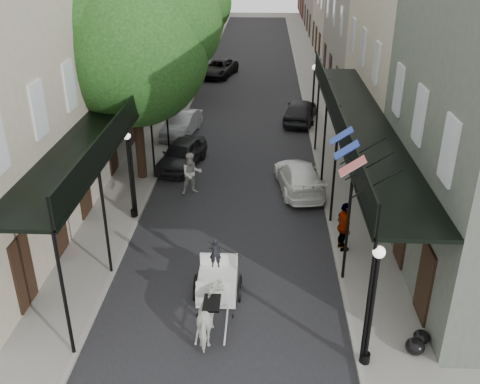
# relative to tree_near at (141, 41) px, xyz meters

# --- Properties ---
(ground) EXTENTS (140.00, 140.00, 0.00)m
(ground) POSITION_rel_tree_near_xyz_m (4.20, -10.18, -6.49)
(ground) COLOR gray
(ground) RESTS_ON ground
(road) EXTENTS (8.00, 90.00, 0.01)m
(road) POSITION_rel_tree_near_xyz_m (4.20, 9.82, -6.48)
(road) COLOR black
(road) RESTS_ON ground
(sidewalk_left) EXTENTS (2.20, 90.00, 0.12)m
(sidewalk_left) POSITION_rel_tree_near_xyz_m (-0.80, 9.82, -6.43)
(sidewalk_left) COLOR gray
(sidewalk_left) RESTS_ON ground
(sidewalk_right) EXTENTS (2.20, 90.00, 0.12)m
(sidewalk_right) POSITION_rel_tree_near_xyz_m (9.20, 9.82, -6.43)
(sidewalk_right) COLOR gray
(sidewalk_right) RESTS_ON ground
(building_row_left) EXTENTS (5.00, 80.00, 10.50)m
(building_row_left) POSITION_rel_tree_near_xyz_m (-4.40, 19.82, -1.24)
(building_row_left) COLOR #B8AA93
(building_row_left) RESTS_ON ground
(building_row_right) EXTENTS (5.00, 80.00, 10.50)m
(building_row_right) POSITION_rel_tree_near_xyz_m (12.80, 19.82, -1.24)
(building_row_right) COLOR gray
(building_row_right) RESTS_ON ground
(gallery_left) EXTENTS (2.20, 18.05, 4.88)m
(gallery_left) POSITION_rel_tree_near_xyz_m (-0.59, -3.20, -2.44)
(gallery_left) COLOR black
(gallery_left) RESTS_ON sidewalk_left
(gallery_right) EXTENTS (2.20, 18.05, 4.88)m
(gallery_right) POSITION_rel_tree_near_xyz_m (8.99, -3.20, -2.44)
(gallery_right) COLOR black
(gallery_right) RESTS_ON sidewalk_right
(tree_near) EXTENTS (7.31, 6.80, 9.63)m
(tree_near) POSITION_rel_tree_near_xyz_m (0.00, 0.00, 0.00)
(tree_near) COLOR #382619
(tree_near) RESTS_ON sidewalk_left
(tree_far) EXTENTS (6.45, 6.00, 8.61)m
(tree_far) POSITION_rel_tree_near_xyz_m (-0.05, 14.00, -0.65)
(tree_far) COLOR #382619
(tree_far) RESTS_ON sidewalk_left
(lamppost_right_near) EXTENTS (0.32, 0.32, 3.71)m
(lamppost_right_near) POSITION_rel_tree_near_xyz_m (8.30, -12.18, -4.44)
(lamppost_right_near) COLOR black
(lamppost_right_near) RESTS_ON sidewalk_right
(lamppost_left) EXTENTS (0.32, 0.32, 3.71)m
(lamppost_left) POSITION_rel_tree_near_xyz_m (0.10, -4.18, -4.44)
(lamppost_left) COLOR black
(lamppost_left) RESTS_ON sidewalk_left
(lamppost_right_far) EXTENTS (0.32, 0.32, 3.71)m
(lamppost_right_far) POSITION_rel_tree_near_xyz_m (8.30, 7.82, -4.44)
(lamppost_right_far) COLOR black
(lamppost_right_far) RESTS_ON sidewalk_right
(horse) EXTENTS (0.81, 1.76, 1.48)m
(horse) POSITION_rel_tree_near_xyz_m (4.01, -11.18, -5.75)
(horse) COLOR silver
(horse) RESTS_ON ground
(carriage) EXTENTS (1.56, 2.19, 2.48)m
(carriage) POSITION_rel_tree_near_xyz_m (3.99, -8.87, -5.53)
(carriage) COLOR black
(carriage) RESTS_ON ground
(pedestrian_walking) EXTENTS (1.15, 1.03, 1.96)m
(pedestrian_walking) POSITION_rel_tree_near_xyz_m (2.20, -1.64, -5.51)
(pedestrian_walking) COLOR beige
(pedestrian_walking) RESTS_ON ground
(pedestrian_sidewalk_left) EXTENTS (1.15, 0.73, 1.70)m
(pedestrian_sidewalk_left) POSITION_rel_tree_near_xyz_m (-1.60, 7.43, -5.52)
(pedestrian_sidewalk_left) COLOR gray
(pedestrian_sidewalk_left) RESTS_ON sidewalk_left
(pedestrian_sidewalk_right) EXTENTS (0.69, 1.19, 1.91)m
(pedestrian_sidewalk_right) POSITION_rel_tree_near_xyz_m (8.40, -6.35, -5.41)
(pedestrian_sidewalk_right) COLOR gray
(pedestrian_sidewalk_right) RESTS_ON sidewalk_right
(car_left_near) EXTENTS (2.49, 4.34, 1.39)m
(car_left_near) POSITION_rel_tree_near_xyz_m (1.29, 1.40, -5.79)
(car_left_near) COLOR black
(car_left_near) RESTS_ON ground
(car_left_mid) EXTENTS (2.06, 4.31, 1.36)m
(car_left_mid) POSITION_rel_tree_near_xyz_m (0.60, 6.07, -5.81)
(car_left_mid) COLOR #A2A3A7
(car_left_mid) RESTS_ON ground
(car_left_far) EXTENTS (3.24, 5.15, 1.32)m
(car_left_far) POSITION_rel_tree_near_xyz_m (1.60, 20.45, -5.83)
(car_left_far) COLOR black
(car_left_far) RESTS_ON ground
(car_right_near) EXTENTS (2.42, 4.71, 1.31)m
(car_right_near) POSITION_rel_tree_near_xyz_m (7.06, -1.07, -5.83)
(car_right_near) COLOR white
(car_right_near) RESTS_ON ground
(car_right_far) EXTENTS (2.56, 4.61, 1.49)m
(car_right_far) POSITION_rel_tree_near_xyz_m (7.65, 8.82, -5.75)
(car_right_far) COLOR black
(car_right_far) RESTS_ON ground
(trash_bags) EXTENTS (0.81, 0.96, 0.46)m
(trash_bags) POSITION_rel_tree_near_xyz_m (9.86, -11.58, -6.15)
(trash_bags) COLOR black
(trash_bags) RESTS_ON sidewalk_right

